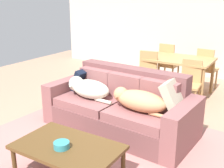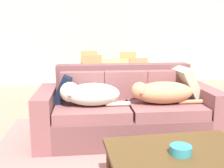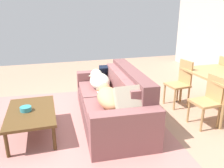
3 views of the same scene
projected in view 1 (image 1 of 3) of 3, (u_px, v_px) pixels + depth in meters
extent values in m
plane|color=tan|center=(113.00, 137.00, 4.09)|extent=(10.00, 10.00, 0.00)
cube|color=beige|center=(197.00, 22.00, 6.94)|extent=(8.00, 0.12, 2.70)
cube|color=#AF716B|center=(87.00, 154.00, 3.62)|extent=(3.54, 3.57, 0.01)
cube|color=brown|center=(118.00, 120.00, 4.24)|extent=(1.90, 1.11, 0.35)
cube|color=#835050|center=(95.00, 99.00, 4.43)|extent=(0.95, 1.01, 0.13)
cube|color=#835050|center=(146.00, 112.00, 3.92)|extent=(0.95, 1.01, 0.13)
cube|color=brown|center=(132.00, 81.00, 4.38)|extent=(1.85, 0.37, 0.44)
cube|color=#835050|center=(96.00, 80.00, 4.55)|extent=(0.57, 0.20, 0.37)
cube|color=#835050|center=(126.00, 86.00, 4.24)|extent=(0.57, 0.20, 0.37)
cube|color=#835050|center=(160.00, 94.00, 3.92)|extent=(0.57, 0.20, 0.37)
cube|color=#835050|center=(69.00, 97.00, 4.76)|extent=(0.28, 1.00, 0.65)
cube|color=#835050|center=(184.00, 129.00, 3.63)|extent=(0.28, 1.00, 0.65)
ellipsoid|color=silver|center=(91.00, 89.00, 4.27)|extent=(0.67, 0.41, 0.27)
sphere|color=silver|center=(76.00, 84.00, 4.39)|extent=(0.24, 0.24, 0.24)
cone|color=#A5A793|center=(72.00, 86.00, 4.31)|extent=(0.12, 0.14, 0.11)
cylinder|color=silver|center=(103.00, 101.00, 4.08)|extent=(0.30, 0.07, 0.05)
ellipsoid|color=tan|center=(141.00, 101.00, 3.78)|extent=(0.76, 0.42, 0.27)
sphere|color=tan|center=(121.00, 94.00, 3.93)|extent=(0.21, 0.21, 0.21)
cone|color=#956646|center=(117.00, 97.00, 3.86)|extent=(0.10, 0.12, 0.10)
cylinder|color=tan|center=(161.00, 116.00, 3.57)|extent=(0.34, 0.07, 0.05)
cube|color=black|center=(82.00, 80.00, 4.65)|extent=(0.29, 0.39, 0.38)
cube|color=#B6AB91|center=(174.00, 97.00, 3.73)|extent=(0.32, 0.46, 0.46)
cube|color=brown|center=(68.00, 147.00, 3.05)|extent=(1.15, 0.71, 0.04)
cylinder|color=#493117|center=(14.00, 163.00, 3.12)|extent=(0.05, 0.05, 0.37)
cylinder|color=#493117|center=(52.00, 140.00, 3.62)|extent=(0.05, 0.05, 0.37)
cylinder|color=#493117|center=(123.00, 164.00, 3.10)|extent=(0.05, 0.05, 0.37)
cylinder|color=teal|center=(62.00, 145.00, 2.98)|extent=(0.17, 0.17, 0.07)
cube|color=tan|center=(179.00, 59.00, 5.66)|extent=(1.31, 0.93, 0.04)
cylinder|color=#987245|center=(143.00, 78.00, 5.74)|extent=(0.05, 0.05, 0.73)
cylinder|color=#987245|center=(202.00, 87.00, 5.14)|extent=(0.05, 0.05, 0.73)
cylinder|color=#987245|center=(158.00, 69.00, 6.42)|extent=(0.05, 0.05, 0.73)
cylinder|color=#987245|center=(213.00, 77.00, 5.82)|extent=(0.05, 0.05, 0.73)
cube|color=tan|center=(145.00, 77.00, 5.50)|extent=(0.44, 0.44, 0.04)
cube|color=tan|center=(148.00, 63.00, 5.58)|extent=(0.36, 0.08, 0.47)
cylinder|color=#A17949|center=(133.00, 90.00, 5.49)|extent=(0.04, 0.04, 0.42)
cylinder|color=#A17949|center=(150.00, 92.00, 5.35)|extent=(0.04, 0.04, 0.42)
cylinder|color=#A17949|center=(139.00, 85.00, 5.78)|extent=(0.04, 0.04, 0.42)
cylinder|color=#A17949|center=(155.00, 87.00, 5.64)|extent=(0.04, 0.04, 0.42)
cube|color=tan|center=(188.00, 86.00, 5.06)|extent=(0.42, 0.42, 0.04)
cube|color=tan|center=(192.00, 71.00, 5.14)|extent=(0.36, 0.06, 0.42)
cylinder|color=#A17949|center=(176.00, 98.00, 5.06)|extent=(0.04, 0.04, 0.40)
cylinder|color=#A17949|center=(195.00, 102.00, 4.91)|extent=(0.04, 0.04, 0.40)
cylinder|color=#A17949|center=(181.00, 93.00, 5.34)|extent=(0.04, 0.04, 0.40)
cylinder|color=#A17949|center=(199.00, 96.00, 5.19)|extent=(0.04, 0.04, 0.40)
cube|color=tan|center=(169.00, 65.00, 6.53)|extent=(0.42, 0.42, 0.04)
cube|color=tan|center=(166.00, 55.00, 6.31)|extent=(0.36, 0.05, 0.50)
cylinder|color=#A17949|center=(178.00, 74.00, 6.64)|extent=(0.04, 0.04, 0.41)
cylinder|color=#A17949|center=(165.00, 72.00, 6.82)|extent=(0.04, 0.04, 0.41)
cylinder|color=#A17949|center=(172.00, 77.00, 6.37)|extent=(0.04, 0.04, 0.41)
cylinder|color=#A17949|center=(159.00, 75.00, 6.55)|extent=(0.04, 0.04, 0.41)
cube|color=tan|center=(207.00, 69.00, 6.07)|extent=(0.44, 0.44, 0.04)
cube|color=tan|center=(205.00, 60.00, 5.86)|extent=(0.36, 0.08, 0.45)
cylinder|color=#A17949|center=(216.00, 79.00, 6.17)|extent=(0.04, 0.04, 0.43)
cylinder|color=#A17949|center=(201.00, 77.00, 6.37)|extent=(0.04, 0.04, 0.43)
cylinder|color=#A17949|center=(211.00, 83.00, 5.91)|extent=(0.04, 0.04, 0.43)
cylinder|color=#A17949|center=(195.00, 80.00, 6.11)|extent=(0.04, 0.04, 0.43)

